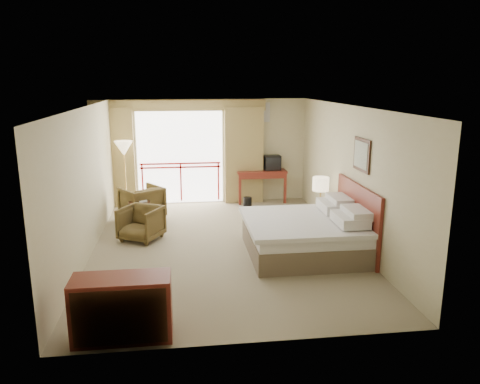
{
  "coord_description": "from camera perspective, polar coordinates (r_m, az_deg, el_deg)",
  "views": [
    {
      "loc": [
        -0.78,
        -8.64,
        3.18
      ],
      "look_at": [
        0.37,
        0.4,
        0.98
      ],
      "focal_mm": 35.0,
      "sensor_mm": 36.0,
      "label": 1
    }
  ],
  "objects": [
    {
      "name": "tv",
      "position": [
        12.38,
        3.96,
        3.58
      ],
      "size": [
        0.42,
        0.34,
        0.38
      ],
      "rotation": [
        0.0,
        0.0,
        0.27
      ],
      "color": "black",
      "rests_on": "desk"
    },
    {
      "name": "armchair_near",
      "position": [
        9.8,
        -11.88,
        -5.69
      ],
      "size": [
        1.01,
        1.02,
        0.69
      ],
      "primitive_type": "imported",
      "rotation": [
        0.0,
        0.0,
        -0.5
      ],
      "color": "#46371B",
      "rests_on": "floor"
    },
    {
      "name": "cup",
      "position": [
        12.28,
        1.7,
        2.87
      ],
      "size": [
        0.1,
        0.1,
        0.11
      ],
      "primitive_type": "cylinder",
      "rotation": [
        0.0,
        0.0,
        -0.3
      ],
      "color": "white",
      "rests_on": "desk"
    },
    {
      "name": "book",
      "position": [
        10.63,
        -12.2,
        -1.17
      ],
      "size": [
        0.2,
        0.26,
        0.02
      ],
      "primitive_type": "imported",
      "rotation": [
        0.0,
        0.0,
        0.14
      ],
      "color": "white",
      "rests_on": "side_table"
    },
    {
      "name": "dresser",
      "position": [
        6.18,
        -14.17,
        -13.55
      ],
      "size": [
        1.22,
        0.52,
        0.81
      ],
      "rotation": [
        0.0,
        0.0,
        -0.02
      ],
      "color": "maroon",
      "rests_on": "floor"
    },
    {
      "name": "headboard",
      "position": [
        9.03,
        14.09,
        -3.13
      ],
      "size": [
        0.06,
        2.1,
        1.3
      ],
      "primitive_type": "cube",
      "color": "maroon",
      "rests_on": "wall_right"
    },
    {
      "name": "floor",
      "position": [
        9.24,
        -2.0,
        -6.58
      ],
      "size": [
        7.0,
        7.0,
        0.0
      ],
      "primitive_type": "plane",
      "color": "#827659",
      "rests_on": "ground"
    },
    {
      "name": "table_lamp",
      "position": [
        10.04,
        9.81,
        0.9
      ],
      "size": [
        0.35,
        0.35,
        0.62
      ],
      "rotation": [
        0.0,
        0.0,
        0.19
      ],
      "color": "tan",
      "rests_on": "nightstand"
    },
    {
      "name": "balcony_railing",
      "position": [
        12.33,
        -7.25,
        2.38
      ],
      "size": [
        2.09,
        0.03,
        1.02
      ],
      "color": "#AB130E",
      "rests_on": "wall_back"
    },
    {
      "name": "wastebasket",
      "position": [
        11.89,
        0.92,
        -1.28
      ],
      "size": [
        0.23,
        0.23,
        0.27
      ],
      "primitive_type": "cylinder",
      "rotation": [
        0.0,
        0.0,
        -0.09
      ],
      "color": "black",
      "rests_on": "floor"
    },
    {
      "name": "wall_front",
      "position": [
        5.51,
        1.3,
        -5.84
      ],
      "size": [
        5.0,
        0.0,
        5.0
      ],
      "primitive_type": "plane",
      "rotation": [
        -1.57,
        0.0,
        0.0
      ],
      "color": "#C4BA8E",
      "rests_on": "ground"
    },
    {
      "name": "phone",
      "position": [
        9.94,
        9.77,
        -1.8
      ],
      "size": [
        0.23,
        0.19,
        0.09
      ],
      "primitive_type": "cube",
      "rotation": [
        0.0,
        0.0,
        -0.18
      ],
      "color": "black",
      "rests_on": "nightstand"
    },
    {
      "name": "bed",
      "position": [
        8.82,
        8.11,
        -5.13
      ],
      "size": [
        2.13,
        2.06,
        0.97
      ],
      "color": "brown",
      "rests_on": "floor"
    },
    {
      "name": "wall_back",
      "position": [
        12.3,
        -3.58,
        4.98
      ],
      "size": [
        5.0,
        0.0,
        5.0
      ],
      "primitive_type": "plane",
      "rotation": [
        1.57,
        0.0,
        0.0
      ],
      "color": "#C4BA8E",
      "rests_on": "ground"
    },
    {
      "name": "ceiling",
      "position": [
        8.69,
        -2.15,
        10.38
      ],
      "size": [
        7.0,
        7.0,
        0.0
      ],
      "primitive_type": "plane",
      "rotation": [
        3.14,
        0.0,
        0.0
      ],
      "color": "white",
      "rests_on": "wall_back"
    },
    {
      "name": "balcony_door",
      "position": [
        12.28,
        -7.3,
        4.17
      ],
      "size": [
        2.4,
        0.0,
        2.4
      ],
      "primitive_type": "plane",
      "rotation": [
        1.57,
        0.0,
        0.0
      ],
      "color": "white",
      "rests_on": "wall_back"
    },
    {
      "name": "wall_left",
      "position": [
        9.0,
        -18.14,
        1.14
      ],
      "size": [
        0.0,
        7.0,
        7.0
      ],
      "primitive_type": "plane",
      "rotation": [
        1.57,
        0.0,
        1.57
      ],
      "color": "#C4BA8E",
      "rests_on": "ground"
    },
    {
      "name": "wall_right",
      "position": [
        9.42,
        13.25,
        2.0
      ],
      "size": [
        0.0,
        7.0,
        7.0
      ],
      "primitive_type": "plane",
      "rotation": [
        1.57,
        0.0,
        -1.57
      ],
      "color": "#C4BA8E",
      "rests_on": "ground"
    },
    {
      "name": "coffee_maker",
      "position": [
        12.29,
        0.97,
        3.27
      ],
      "size": [
        0.13,
        0.13,
        0.28
      ],
      "primitive_type": "cylinder",
      "rotation": [
        0.0,
        0.0,
        0.06
      ],
      "color": "black",
      "rests_on": "desk"
    },
    {
      "name": "nightstand",
      "position": [
        10.18,
        9.73,
        -3.26
      ],
      "size": [
        0.39,
        0.46,
        0.54
      ],
      "primitive_type": "cube",
      "rotation": [
        0.0,
        0.0,
        0.04
      ],
      "color": "maroon",
      "rests_on": "floor"
    },
    {
      "name": "desk",
      "position": [
        12.46,
        2.53,
        1.9
      ],
      "size": [
        1.3,
        0.63,
        0.85
      ],
      "rotation": [
        0.0,
        0.0,
        0.08
      ],
      "color": "maroon",
      "rests_on": "floor"
    },
    {
      "name": "valance",
      "position": [
        12.04,
        -7.5,
        10.45
      ],
      "size": [
        4.4,
        0.22,
        0.28
      ],
      "primitive_type": "cube",
      "color": "olive",
      "rests_on": "wall_back"
    },
    {
      "name": "floor_lamp",
      "position": [
        11.67,
        -13.98,
        4.87
      ],
      "size": [
        0.44,
        0.44,
        1.74
      ],
      "rotation": [
        0.0,
        0.0,
        -0.22
      ],
      "color": "tan",
      "rests_on": "floor"
    },
    {
      "name": "side_table",
      "position": [
        10.68,
        -12.15,
        -2.06
      ],
      "size": [
        0.48,
        0.48,
        0.53
      ],
      "rotation": [
        0.0,
        0.0,
        -0.33
      ],
      "color": "black",
      "rests_on": "floor"
    },
    {
      "name": "curtain_left",
      "position": [
        12.26,
        -15.06,
        4.04
      ],
      "size": [
        1.0,
        0.26,
        2.5
      ],
      "primitive_type": "cube",
      "color": "olive",
      "rests_on": "wall_back"
    },
    {
      "name": "hvac_vent",
      "position": [
        12.32,
        2.49,
        9.69
      ],
      "size": [
        0.5,
        0.04,
        0.5
      ],
      "primitive_type": "cube",
      "color": "silver",
      "rests_on": "wall_back"
    },
    {
      "name": "armchair_far",
      "position": [
        11.22,
        -11.79,
        -3.2
      ],
      "size": [
        1.17,
        1.17,
        0.78
      ],
      "primitive_type": "imported",
      "rotation": [
        0.0,
        0.0,
        -2.55
      ],
      "color": "#46371B",
      "rests_on": "floor"
    },
    {
      "name": "curtain_right",
      "position": [
        12.26,
        0.45,
        4.5
      ],
      "size": [
        1.0,
        0.26,
        2.5
      ],
      "primitive_type": "cube",
      "color": "olive",
      "rests_on": "wall_back"
    },
    {
      "name": "framed_art",
      "position": [
        8.78,
        14.6,
        4.4
      ],
      "size": [
        0.04,
        0.72,
        0.6
      ],
      "color": "black",
      "rests_on": "wall_right"
    }
  ]
}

